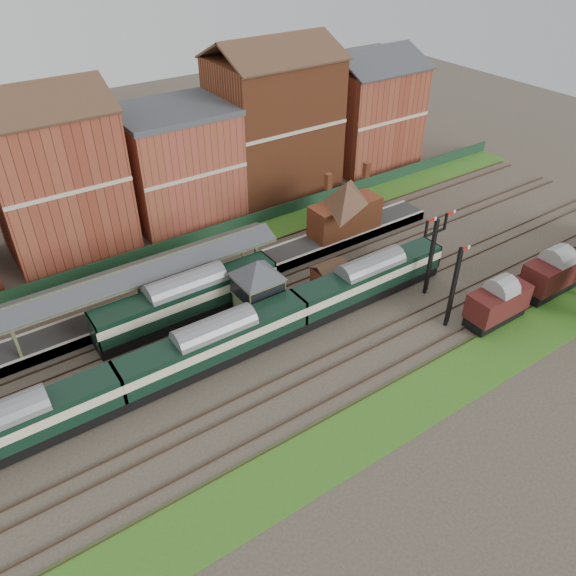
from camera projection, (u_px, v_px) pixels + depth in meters
ground at (307, 324)px, 49.67m from camera, size 160.00×160.00×0.00m
grass_back at (220, 246)px, 60.41m from camera, size 90.00×4.50×0.06m
grass_front at (402, 408)px, 41.57m from camera, size 90.00×5.00×0.06m
fence at (211, 233)px, 61.34m from camera, size 90.00×0.12×1.50m
platform at (205, 285)px, 53.64m from camera, size 55.00×3.40×1.00m
signal_box at (258, 288)px, 48.62m from camera, size 5.40×5.40×6.00m
brick_hut at (330, 278)px, 53.45m from camera, size 3.20×2.64×2.94m
station_building at (346, 207)px, 59.43m from camera, size 8.10×8.10×5.90m
canopy at (139, 269)px, 48.52m from camera, size 26.00×3.89×4.08m
semaphore_bracket at (432, 251)px, 50.82m from camera, size 3.60×0.25×8.18m
semaphore_siding at (453, 286)px, 47.14m from camera, size 1.23×0.25×8.00m
town_backdrop at (175, 158)px, 62.34m from camera, size 69.00×10.00×16.00m
dmu_train at (216, 343)px, 44.30m from camera, size 47.98×2.53×3.69m
platform_railcar at (188, 298)px, 48.94m from camera, size 16.85×2.66×3.88m
goods_van_a at (498, 303)px, 48.83m from camera, size 5.85×2.54×3.55m
goods_van_b at (553, 273)px, 52.33m from camera, size 6.27×2.72×3.80m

